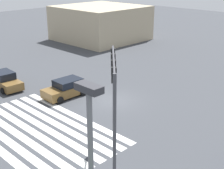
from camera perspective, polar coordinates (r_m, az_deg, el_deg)
The scene contains 6 objects.
ground_plane at distance 27.99m, azimuth 0.00°, elevation -2.91°, with size 130.45×130.45×0.00m, color #3D3F44.
crosswalk_markings at distance 23.68m, azimuth -13.21°, elevation -8.06°, with size 12.61×7.25×0.01m.
traffic_signal_mast at distance 17.04m, azimuth 0.33°, elevation -0.47°, with size 4.62×4.62×6.58m.
car_1 at distance 32.50m, azimuth -19.01°, elevation 0.71°, with size 4.72×2.25×1.63m.
car_3 at distance 28.91m, azimuth -8.38°, elevation -0.73°, with size 2.27×4.21×1.60m.
corner_building at distance 52.31m, azimuth -2.09°, elevation 11.19°, with size 12.41×12.41×5.46m.
Camera 1 is at (18.00, -18.36, 11.06)m, focal length 50.00 mm.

